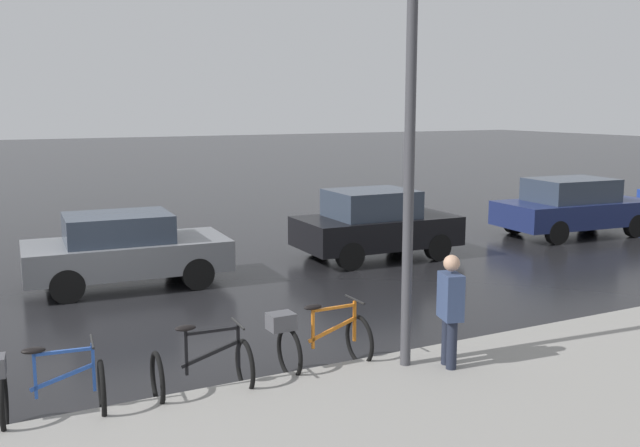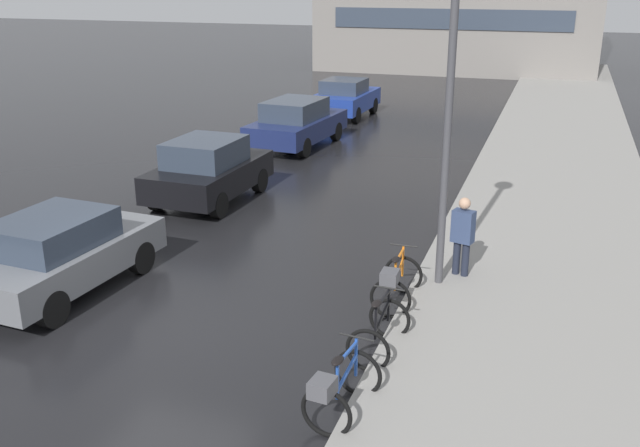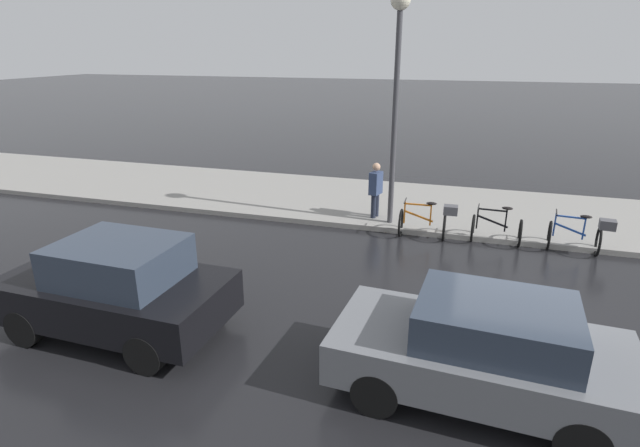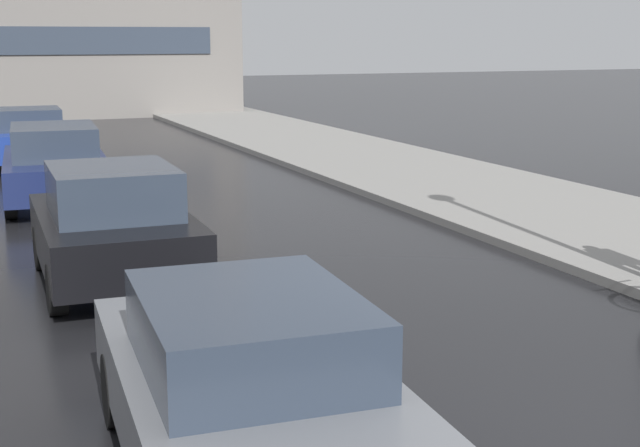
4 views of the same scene
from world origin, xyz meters
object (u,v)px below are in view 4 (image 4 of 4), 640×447
object	(u,v)px
car_blue	(29,138)
car_black	(113,226)
car_grey	(246,382)
car_navy	(55,164)

from	to	relation	value
car_blue	car_black	bearing A→B (deg)	-89.91
car_grey	car_black	size ratio (longest dim) A/B	1.07
car_grey	car_black	distance (m)	5.86
car_grey	car_blue	distance (m)	18.01
car_grey	car_black	bearing A→B (deg)	89.67
car_black	car_navy	distance (m)	6.49
car_navy	car_blue	size ratio (longest dim) A/B	1.18
car_navy	car_blue	xyz separation A→B (m)	(-0.00, 5.65, -0.04)
car_navy	car_black	bearing A→B (deg)	-89.85
car_grey	car_navy	distance (m)	12.36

